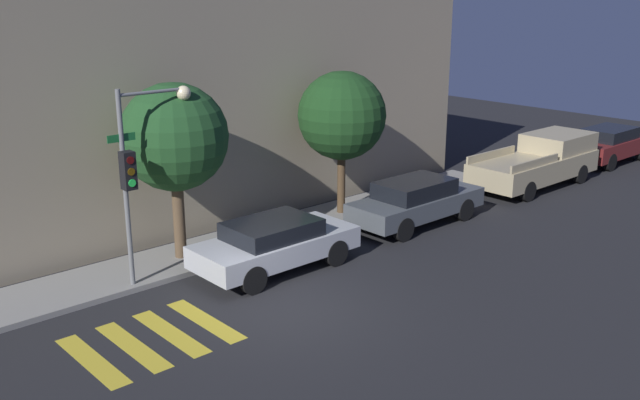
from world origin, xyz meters
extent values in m
plane|color=black|center=(0.00, 0.00, 0.00)|extent=(60.00, 60.00, 0.00)
cube|color=gray|center=(0.00, 4.28, 0.07)|extent=(26.00, 2.16, 0.14)
cube|color=gray|center=(0.00, 8.76, 3.68)|extent=(26.00, 6.00, 7.35)
cube|color=gold|center=(-4.31, 0.80, 0.00)|extent=(0.45, 2.60, 0.00)
cube|color=gold|center=(-3.42, 0.80, 0.00)|extent=(0.45, 2.60, 0.00)
cube|color=gold|center=(-2.53, 0.80, 0.00)|extent=(0.45, 2.60, 0.00)
cube|color=gold|center=(-1.64, 0.80, 0.00)|extent=(0.45, 2.60, 0.00)
cylinder|color=slate|center=(-2.00, 3.45, 2.46)|extent=(0.12, 0.12, 4.91)
cube|color=black|center=(-2.00, 3.24, 3.05)|extent=(0.30, 0.30, 0.90)
cylinder|color=#4C0C0C|center=(-2.00, 3.08, 3.32)|extent=(0.18, 0.02, 0.18)
cylinder|color=#593D0A|center=(-2.00, 3.08, 3.05)|extent=(0.18, 0.02, 0.18)
cylinder|color=#26E54C|center=(-2.00, 3.08, 2.78)|extent=(0.18, 0.02, 0.18)
cube|color=#19662D|center=(-2.00, 3.45, 3.79)|extent=(0.70, 0.02, 0.18)
cylinder|color=slate|center=(-1.14, 3.45, 4.76)|extent=(1.71, 0.08, 0.08)
sphere|color=#F9E5B2|center=(-0.29, 3.45, 4.66)|extent=(0.36, 0.36, 0.36)
cube|color=#B7BABF|center=(1.41, 2.10, 0.65)|extent=(4.41, 1.85, 0.57)
cube|color=black|center=(1.30, 2.10, 1.15)|extent=(2.29, 1.63, 0.44)
cylinder|color=black|center=(2.77, 2.93, 0.36)|extent=(0.72, 0.22, 0.72)
cylinder|color=black|center=(2.77, 1.27, 0.36)|extent=(0.72, 0.22, 0.72)
cylinder|color=black|center=(0.04, 2.93, 0.36)|extent=(0.72, 0.22, 0.72)
cylinder|color=black|center=(0.04, 1.27, 0.36)|extent=(0.72, 0.22, 0.72)
cube|color=#4C5156|center=(7.00, 2.10, 0.65)|extent=(4.68, 1.70, 0.59)
cube|color=black|center=(6.88, 2.10, 1.20)|extent=(2.43, 1.50, 0.50)
cylinder|color=black|center=(8.45, 2.86, 0.36)|extent=(0.72, 0.22, 0.72)
cylinder|color=black|center=(8.45, 1.34, 0.36)|extent=(0.72, 0.22, 0.72)
cylinder|color=black|center=(5.55, 2.86, 0.36)|extent=(0.72, 0.22, 0.72)
cylinder|color=black|center=(5.55, 1.34, 0.36)|extent=(0.72, 0.22, 0.72)
cube|color=tan|center=(13.59, 2.10, 0.75)|extent=(5.76, 2.04, 0.79)
cube|color=tan|center=(15.17, 2.10, 1.48)|extent=(2.59, 1.88, 0.67)
cube|color=tan|center=(12.15, 3.00, 1.29)|extent=(2.88, 0.08, 0.28)
cube|color=tan|center=(12.15, 1.20, 1.29)|extent=(2.88, 0.08, 0.28)
cylinder|color=black|center=(15.37, 3.03, 0.36)|extent=(0.72, 0.22, 0.72)
cylinder|color=black|center=(15.37, 1.17, 0.36)|extent=(0.72, 0.22, 0.72)
cylinder|color=black|center=(11.80, 3.03, 0.36)|extent=(0.72, 0.22, 0.72)
cylinder|color=black|center=(11.80, 1.17, 0.36)|extent=(0.72, 0.22, 0.72)
cube|color=maroon|center=(19.40, 2.10, 0.69)|extent=(4.49, 1.74, 0.66)
cube|color=black|center=(19.29, 2.10, 1.26)|extent=(2.33, 1.53, 0.48)
cylinder|color=black|center=(20.79, 2.88, 0.36)|extent=(0.72, 0.22, 0.72)
cylinder|color=black|center=(18.01, 2.88, 0.36)|extent=(0.72, 0.22, 0.72)
cylinder|color=black|center=(18.01, 1.32, 0.36)|extent=(0.72, 0.22, 0.72)
cylinder|color=brown|center=(-0.13, 4.28, 1.19)|extent=(0.32, 0.32, 2.37)
sphere|color=#1E4721|center=(-0.13, 4.28, 3.43)|extent=(2.82, 2.82, 2.82)
cylinder|color=#4C3823|center=(5.84, 4.28, 1.13)|extent=(0.26, 0.26, 2.25)
sphere|color=#193D19|center=(5.84, 4.28, 3.29)|extent=(2.78, 2.78, 2.78)
camera|label=1|loc=(-9.38, -11.65, 7.11)|focal=40.00mm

